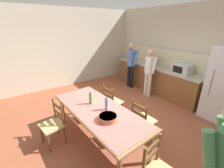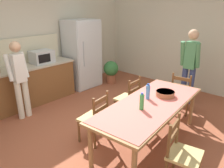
{
  "view_description": "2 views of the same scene",
  "coord_description": "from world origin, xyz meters",
  "px_view_note": "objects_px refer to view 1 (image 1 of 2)",
  "views": [
    {
      "loc": [
        2.52,
        -1.97,
        2.32
      ],
      "look_at": [
        -0.09,
        -0.21,
        1.06
      ],
      "focal_mm": 24.0,
      "sensor_mm": 36.0,
      "label": 1
    },
    {
      "loc": [
        -2.55,
        -2.44,
        2.26
      ],
      "look_at": [
        0.06,
        -0.1,
        0.96
      ],
      "focal_mm": 35.0,
      "sensor_mm": 36.0,
      "label": 2
    }
  ],
  "objects_px": {
    "chair_side_far_left": "(112,102)",
    "bottle_off_centre": "(107,104)",
    "dining_table": "(99,112)",
    "bottle_near_centre": "(91,98)",
    "chair_side_far_right": "(143,120)",
    "microwave": "(183,69)",
    "person_at_counter": "(149,71)",
    "serving_bowl": "(108,117)",
    "person_at_sink": "(131,63)",
    "chair_side_near_left": "(53,124)",
    "paper_bag": "(153,61)"
  },
  "relations": [
    {
      "from": "chair_side_near_left",
      "to": "person_at_counter",
      "type": "distance_m",
      "value": 3.31
    },
    {
      "from": "chair_side_near_left",
      "to": "dining_table",
      "type": "bearing_deg",
      "value": 50.12
    },
    {
      "from": "microwave",
      "to": "person_at_sink",
      "type": "relative_size",
      "value": 0.29
    },
    {
      "from": "dining_table",
      "to": "serving_bowl",
      "type": "xyz_separation_m",
      "value": [
        0.41,
        -0.04,
        0.12
      ]
    },
    {
      "from": "microwave",
      "to": "paper_bag",
      "type": "bearing_deg",
      "value": -179.62
    },
    {
      "from": "microwave",
      "to": "person_at_counter",
      "type": "relative_size",
      "value": 0.31
    },
    {
      "from": "person_at_sink",
      "to": "serving_bowl",
      "type": "bearing_deg",
      "value": -137.45
    },
    {
      "from": "chair_side_far_right",
      "to": "person_at_counter",
      "type": "relative_size",
      "value": 0.57
    },
    {
      "from": "serving_bowl",
      "to": "chair_side_far_right",
      "type": "height_order",
      "value": "chair_side_far_right"
    },
    {
      "from": "bottle_off_centre",
      "to": "person_at_counter",
      "type": "height_order",
      "value": "person_at_counter"
    },
    {
      "from": "serving_bowl",
      "to": "person_at_counter",
      "type": "height_order",
      "value": "person_at_counter"
    },
    {
      "from": "dining_table",
      "to": "paper_bag",
      "type": "bearing_deg",
      "value": 113.15
    },
    {
      "from": "person_at_counter",
      "to": "bottle_off_centre",
      "type": "bearing_deg",
      "value": -155.27
    },
    {
      "from": "paper_bag",
      "to": "chair_side_far_left",
      "type": "xyz_separation_m",
      "value": [
        0.69,
        -2.25,
        -0.66
      ]
    },
    {
      "from": "dining_table",
      "to": "person_at_counter",
      "type": "bearing_deg",
      "value": 111.52
    },
    {
      "from": "dining_table",
      "to": "bottle_near_centre",
      "type": "height_order",
      "value": "bottle_near_centre"
    },
    {
      "from": "bottle_near_centre",
      "to": "chair_side_far_left",
      "type": "height_order",
      "value": "bottle_near_centre"
    },
    {
      "from": "bottle_off_centre",
      "to": "chair_side_far_right",
      "type": "xyz_separation_m",
      "value": [
        0.35,
        0.67,
        -0.44
      ]
    },
    {
      "from": "chair_side_far_right",
      "to": "microwave",
      "type": "bearing_deg",
      "value": -78.25
    },
    {
      "from": "chair_side_near_left",
      "to": "chair_side_far_left",
      "type": "bearing_deg",
      "value": 84.51
    },
    {
      "from": "chair_side_far_left",
      "to": "person_at_sink",
      "type": "xyz_separation_m",
      "value": [
        -1.32,
        1.76,
        0.52
      ]
    },
    {
      "from": "dining_table",
      "to": "serving_bowl",
      "type": "relative_size",
      "value": 7.39
    },
    {
      "from": "chair_side_far_left",
      "to": "bottle_off_centre",
      "type": "bearing_deg",
      "value": 130.99
    },
    {
      "from": "paper_bag",
      "to": "chair_side_near_left",
      "type": "height_order",
      "value": "paper_bag"
    },
    {
      "from": "bottle_near_centre",
      "to": "serving_bowl",
      "type": "relative_size",
      "value": 0.84
    },
    {
      "from": "microwave",
      "to": "person_at_sink",
      "type": "bearing_deg",
      "value": -164.25
    },
    {
      "from": "chair_side_far_left",
      "to": "chair_side_near_left",
      "type": "bearing_deg",
      "value": 86.17
    },
    {
      "from": "person_at_counter",
      "to": "chair_side_near_left",
      "type": "bearing_deg",
      "value": -171.1
    },
    {
      "from": "microwave",
      "to": "chair_side_far_right",
      "type": "xyz_separation_m",
      "value": [
        0.58,
        -2.18,
        -0.63
      ]
    },
    {
      "from": "bottle_off_centre",
      "to": "chair_side_near_left",
      "type": "relative_size",
      "value": 0.3
    },
    {
      "from": "chair_side_far_right",
      "to": "person_at_sink",
      "type": "xyz_separation_m",
      "value": [
        -2.35,
        1.68,
        0.52
      ]
    },
    {
      "from": "dining_table",
      "to": "person_at_counter",
      "type": "distance_m",
      "value": 2.64
    },
    {
      "from": "serving_bowl",
      "to": "microwave",
      "type": "bearing_deg",
      "value": 100.06
    },
    {
      "from": "serving_bowl",
      "to": "chair_side_far_left",
      "type": "height_order",
      "value": "chair_side_far_left"
    },
    {
      "from": "chair_side_near_left",
      "to": "person_at_sink",
      "type": "bearing_deg",
      "value": 103.89
    },
    {
      "from": "chair_side_far_right",
      "to": "person_at_counter",
      "type": "bearing_deg",
      "value": -52.61
    },
    {
      "from": "bottle_near_centre",
      "to": "person_at_counter",
      "type": "xyz_separation_m",
      "value": [
        -0.68,
        2.47,
        0.02
      ]
    },
    {
      "from": "bottle_near_centre",
      "to": "person_at_sink",
      "type": "height_order",
      "value": "person_at_sink"
    },
    {
      "from": "serving_bowl",
      "to": "person_at_counter",
      "type": "distance_m",
      "value": 2.84
    },
    {
      "from": "microwave",
      "to": "chair_side_far_left",
      "type": "distance_m",
      "value": 2.39
    },
    {
      "from": "bottle_off_centre",
      "to": "chair_side_far_right",
      "type": "height_order",
      "value": "bottle_off_centre"
    },
    {
      "from": "paper_bag",
      "to": "person_at_counter",
      "type": "xyz_separation_m",
      "value": [
        0.3,
        -0.51,
        -0.2
      ]
    },
    {
      "from": "paper_bag",
      "to": "chair_side_far_right",
      "type": "distance_m",
      "value": 2.85
    },
    {
      "from": "microwave",
      "to": "bottle_off_centre",
      "type": "xyz_separation_m",
      "value": [
        0.23,
        -2.84,
        -0.19
      ]
    },
    {
      "from": "paper_bag",
      "to": "person_at_sink",
      "type": "bearing_deg",
      "value": -142.04
    },
    {
      "from": "microwave",
      "to": "chair_side_far_right",
      "type": "height_order",
      "value": "microwave"
    },
    {
      "from": "person_at_counter",
      "to": "paper_bag",
      "type": "bearing_deg",
      "value": 30.41
    },
    {
      "from": "bottle_near_centre",
      "to": "bottle_off_centre",
      "type": "relative_size",
      "value": 1.0
    },
    {
      "from": "bottle_near_centre",
      "to": "person_at_sink",
      "type": "xyz_separation_m",
      "value": [
        -1.61,
        2.49,
        0.08
      ]
    },
    {
      "from": "microwave",
      "to": "chair_side_far_left",
      "type": "height_order",
      "value": "microwave"
    }
  ]
}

